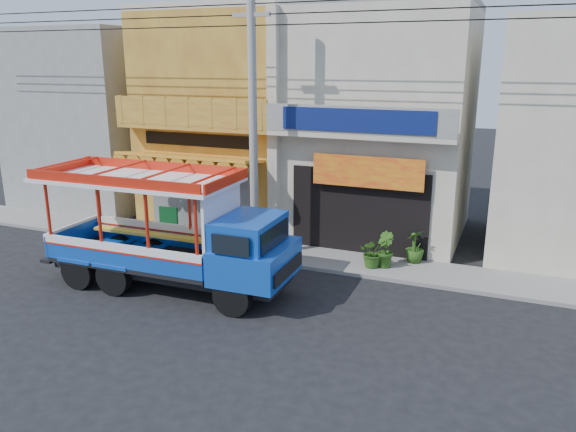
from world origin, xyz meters
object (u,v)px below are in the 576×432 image
object	(u,v)px
green_sign	(169,224)
potted_plant_a	(373,252)
utility_pole	(257,104)
potted_plant_b	(385,250)
songthaew_truck	(184,235)
potted_plant_c	(415,246)

from	to	relation	value
green_sign	potted_plant_a	xyz separation A→B (m)	(7.60, -0.21, 0.01)
utility_pole	potted_plant_b	distance (m)	5.95
potted_plant_b	green_sign	bearing A→B (deg)	53.43
songthaew_truck	utility_pole	bearing A→B (deg)	75.45
green_sign	songthaew_truck	bearing A→B (deg)	-50.59
potted_plant_b	potted_plant_c	world-z (taller)	potted_plant_b
potted_plant_a	potted_plant_b	bearing A→B (deg)	7.10
potted_plant_a	green_sign	bearing A→B (deg)	157.97
potted_plant_a	potted_plant_c	world-z (taller)	potted_plant_c
utility_pole	potted_plant_a	xyz separation A→B (m)	(3.68, 0.45, -4.44)
songthaew_truck	potted_plant_b	world-z (taller)	songthaew_truck
green_sign	potted_plant_a	world-z (taller)	green_sign
utility_pole	potted_plant_b	world-z (taller)	utility_pole
potted_plant_a	potted_plant_b	size ratio (longest dim) A/B	0.87
songthaew_truck	potted_plant_a	bearing A→B (deg)	38.44
potted_plant_a	potted_plant_c	distance (m)	1.44
green_sign	potted_plant_a	size ratio (longest dim) A/B	1.17
potted_plant_a	potted_plant_c	xyz separation A→B (m)	(1.11, 0.92, 0.05)
utility_pole	potted_plant_c	bearing A→B (deg)	15.93
songthaew_truck	potted_plant_b	xyz separation A→B (m)	(4.81, 3.73, -0.98)
utility_pole	potted_plant_b	size ratio (longest dim) A/B	25.61
potted_plant_b	potted_plant_a	bearing A→B (deg)	81.33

